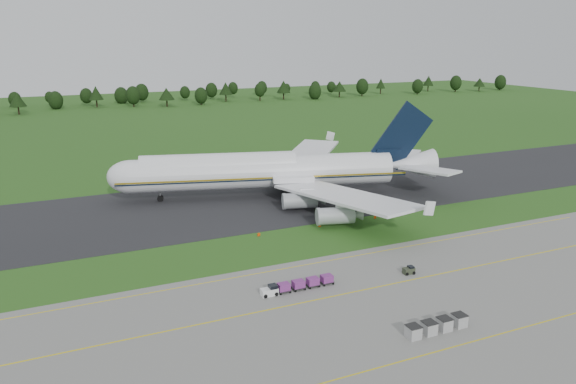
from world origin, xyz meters
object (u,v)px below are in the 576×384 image
aircraft (270,171)px  edge_markers (348,221)px  baggage_train (297,285)px  uld_row (437,326)px  utility_cart (409,271)px

aircraft → edge_markers: size_ratio=1.99×
aircraft → baggage_train: bearing=-108.1°
baggage_train → aircraft: bearing=71.9°
uld_row → edge_markers: uld_row is taller
uld_row → edge_markers: 43.95m
baggage_train → edge_markers: baggage_train is taller
baggage_train → utility_cart: bearing=-6.1°
aircraft → utility_cart: (2.81, -50.24, -5.66)m
baggage_train → utility_cart: size_ratio=6.29×
aircraft → uld_row: 67.00m
aircraft → uld_row: aircraft is taller
baggage_train → edge_markers: bearing=46.6°
utility_cart → edge_markers: (4.10, 25.97, -0.26)m
aircraft → edge_markers: (6.91, -24.27, -5.93)m
utility_cart → uld_row: (-7.66, -16.38, 0.36)m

